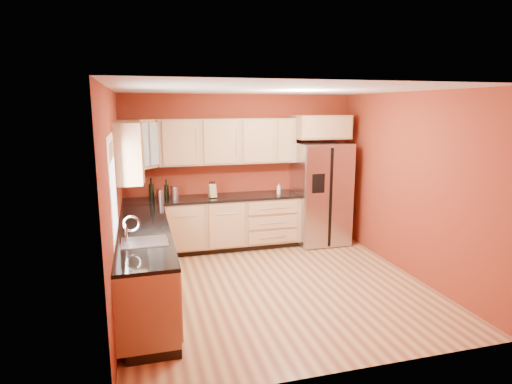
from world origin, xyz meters
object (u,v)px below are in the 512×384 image
refrigerator (320,193)px  knife_block (212,191)px  soap_dispenser (279,189)px  canister_left (175,193)px  wine_bottle_a (166,189)px

refrigerator → knife_block: refrigerator is taller
knife_block → soap_dispenser: (1.14, -0.03, -0.02)m
canister_left → knife_block: 0.60m
refrigerator → soap_dispenser: bearing=-178.9°
refrigerator → soap_dispenser: 0.79m
refrigerator → wine_bottle_a: 2.66m
soap_dispenser → knife_block: bearing=178.3°
knife_block → refrigerator: bearing=-11.0°
refrigerator → wine_bottle_a: (-2.65, 0.12, 0.19)m
wine_bottle_a → knife_block: size_ratio=1.41×
wine_bottle_a → knife_block: wine_bottle_a is taller
soap_dispenser → wine_bottle_a: bearing=175.8°
refrigerator → knife_block: (-1.92, 0.02, 0.14)m
refrigerator → knife_block: 1.93m
canister_left → wine_bottle_a: wine_bottle_a is taller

